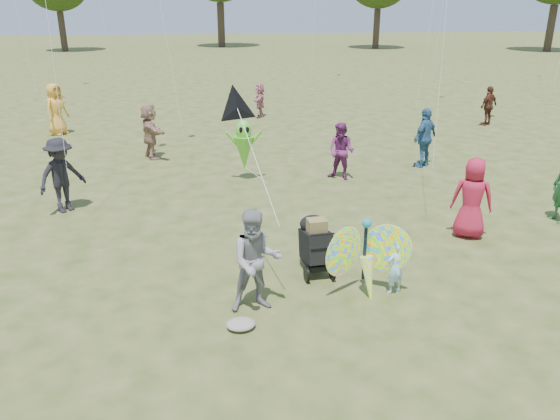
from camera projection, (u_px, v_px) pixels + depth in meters
The scene contains 16 objects.
ground at pixel (306, 300), 9.35m from camera, with size 160.00×160.00×0.00m, color #51592B.
child_girl at pixel (395, 268), 9.43m from camera, with size 0.35×0.23×0.97m, color #B4DEFF.
adult_man at pixel (256, 261), 8.79m from camera, with size 0.85×0.66×1.75m, color gray.
grey_bag at pixel (241, 324), 8.52m from camera, with size 0.46×0.38×0.15m, color gray.
crowd_a at pixel (472, 198), 11.58m from camera, with size 0.86×0.56×1.76m, color #AE1B36.
crowd_b at pixel (61, 175), 12.99m from camera, with size 1.17×0.67×1.82m, color black.
crowd_c at pixel (425, 138), 16.56m from camera, with size 1.06×0.44×1.81m, color #34638F.
crowd_d at pixel (150, 131), 17.47m from camera, with size 1.64×0.52×1.77m, color #A57B65.
crowd_e at pixel (341, 151), 15.42m from camera, with size 0.79×0.62×1.63m, color #702562.
crowd_g at pixel (56, 109), 20.58m from camera, with size 0.94×0.61×1.93m, color gold.
crowd_h at pixel (489, 106), 22.19m from camera, with size 0.93×0.39×1.58m, color #4F271A.
crowd_j at pixel (260, 100), 23.83m from camera, with size 1.34×0.43×1.44m, color #C06E80.
jogging_stroller at pixel (315, 241), 10.14m from camera, with size 0.55×1.07×1.09m.
butterfly_kite at pixel (366, 259), 9.29m from camera, with size 1.74×0.75×1.61m.
delta_kite_rig at pixel (237, 108), 9.77m from camera, with size 0.93×2.13×2.01m.
alien_kite at pixel (244, 147), 15.24m from camera, with size 1.12×0.69×1.74m.
Camera 1 is at (-1.75, -7.99, 4.80)m, focal length 35.00 mm.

